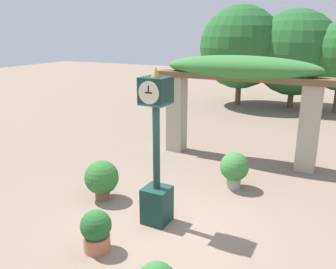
{
  "coord_description": "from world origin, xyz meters",
  "views": [
    {
      "loc": [
        2.79,
        -5.53,
        3.79
      ],
      "look_at": [
        -0.37,
        0.69,
        1.74
      ],
      "focal_mm": 38.0,
      "sensor_mm": 36.0,
      "label": 1
    }
  ],
  "objects_px": {
    "pedestal_clock": "(156,158)",
    "potted_plant_far_left": "(96,230)",
    "potted_plant_near_right": "(102,178)",
    "potted_plant_far_right": "(234,168)"
  },
  "relations": [
    {
      "from": "pedestal_clock",
      "to": "potted_plant_far_left",
      "type": "height_order",
      "value": "pedestal_clock"
    },
    {
      "from": "pedestal_clock",
      "to": "potted_plant_far_left",
      "type": "bearing_deg",
      "value": -109.73
    },
    {
      "from": "potted_plant_near_right",
      "to": "potted_plant_far_left",
      "type": "relative_size",
      "value": 1.21
    },
    {
      "from": "potted_plant_far_left",
      "to": "potted_plant_far_right",
      "type": "height_order",
      "value": "potted_plant_far_right"
    },
    {
      "from": "potted_plant_near_right",
      "to": "pedestal_clock",
      "type": "bearing_deg",
      "value": -11.32
    },
    {
      "from": "potted_plant_far_left",
      "to": "potted_plant_far_right",
      "type": "xyz_separation_m",
      "value": [
        1.41,
        3.64,
        0.14
      ]
    },
    {
      "from": "potted_plant_far_right",
      "to": "potted_plant_far_left",
      "type": "bearing_deg",
      "value": -111.22
    },
    {
      "from": "potted_plant_near_right",
      "to": "potted_plant_far_right",
      "type": "distance_m",
      "value": 3.22
    },
    {
      "from": "potted_plant_near_right",
      "to": "potted_plant_far_left",
      "type": "xyz_separation_m",
      "value": [
        1.14,
        -1.68,
        -0.12
      ]
    },
    {
      "from": "potted_plant_far_left",
      "to": "potted_plant_far_right",
      "type": "distance_m",
      "value": 3.91
    }
  ]
}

